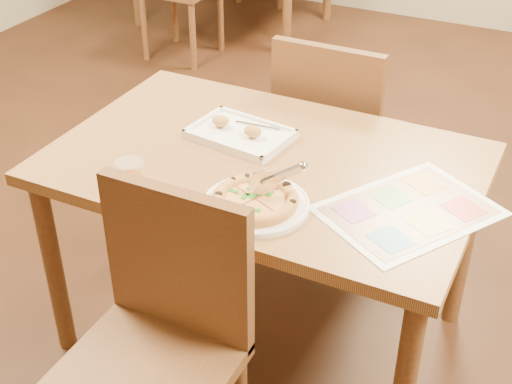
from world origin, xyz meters
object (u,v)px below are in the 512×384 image
at_px(chair_far, 333,121).
at_px(appetizer_tray, 240,134).
at_px(dining_table, 264,182).
at_px(pizza_cutter, 276,178).
at_px(glass_tumbler, 131,179).
at_px(plate, 256,205).
at_px(menu, 409,210).
at_px(pizza, 255,200).
at_px(chair_near, 162,317).

distance_m(chair_far, appetizer_tray, 0.56).
distance_m(dining_table, pizza_cutter, 0.30).
distance_m(pizza_cutter, glass_tumbler, 0.41).
xyz_separation_m(chair_far, glass_tumbler, (-0.25, -0.94, 0.20)).
bearing_deg(pizza_cutter, glass_tumbler, 161.91).
relative_size(chair_far, plate, 1.59).
height_order(chair_far, plate, chair_far).
xyz_separation_m(plate, menu, (0.38, 0.17, -0.01)).
height_order(plate, menu, plate).
bearing_deg(plate, pizza_cutter, 44.29).
bearing_deg(chair_far, glass_tumbler, 74.92).
height_order(dining_table, pizza, pizza).
relative_size(plate, menu, 0.65).
bearing_deg(pizza, chair_far, 96.34).
bearing_deg(appetizer_tray, chair_near, -79.44).
relative_size(chair_far, glass_tumbler, 4.73).
height_order(dining_table, menu, menu).
relative_size(dining_table, chair_near, 2.77).
height_order(pizza_cutter, appetizer_tray, pizza_cutter).
relative_size(chair_far, menu, 1.03).
height_order(plate, pizza, pizza).
relative_size(dining_table, plate, 4.40).
relative_size(dining_table, pizza, 5.42).
relative_size(pizza, glass_tumbler, 2.42).
height_order(chair_near, pizza_cutter, chair_near).
bearing_deg(chair_near, pizza_cutter, 70.74).
height_order(pizza, menu, pizza).
relative_size(pizza, pizza_cutter, 1.85).
xyz_separation_m(pizza_cutter, glass_tumbler, (-0.39, -0.13, -0.04)).
distance_m(chair_near, plate, 0.40).
height_order(plate, pizza_cutter, pizza_cutter).
height_order(plate, appetizer_tray, appetizer_tray).
height_order(chair_near, plate, chair_near).
height_order(pizza_cutter, glass_tumbler, pizza_cutter).
bearing_deg(chair_far, menu, 124.86).
relative_size(chair_near, appetizer_tray, 1.40).
bearing_deg(dining_table, glass_tumbler, -126.79).
bearing_deg(pizza_cutter, pizza, -167.33).
height_order(appetizer_tray, menu, appetizer_tray).
bearing_deg(pizza, chair_near, -105.53).
xyz_separation_m(dining_table, pizza, (0.10, -0.26, 0.11)).
bearing_deg(plate, chair_far, 96.38).
height_order(dining_table, plate, plate).
relative_size(appetizer_tray, glass_tumbler, 3.38).
bearing_deg(pizza_cutter, dining_table, 86.64).
distance_m(dining_table, menu, 0.49).
bearing_deg(pizza_cutter, plate, -171.97).
height_order(dining_table, glass_tumbler, glass_tumbler).
bearing_deg(menu, plate, -156.29).
bearing_deg(appetizer_tray, pizza_cutter, -47.79).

